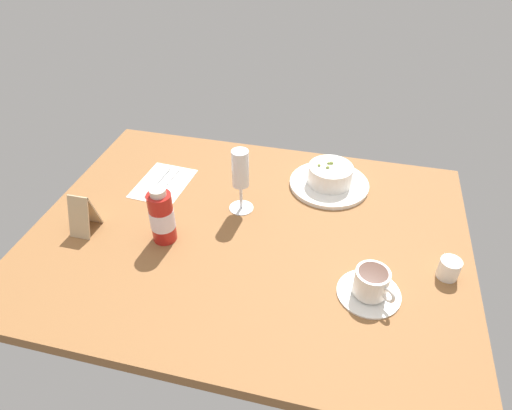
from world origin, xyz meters
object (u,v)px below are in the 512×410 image
porridge_bowl (330,177)px  cutlery_setting (163,184)px  menu_card (82,213)px  sauce_bottle_red (162,217)px  creamer_jug (449,268)px  coffee_cup (371,285)px  wine_glass (240,172)px

porridge_bowl → cutlery_setting: (47.28, 10.89, -2.70)cm
menu_card → sauce_bottle_red: bearing=-175.2°
porridge_bowl → creamer_jug: 41.71cm
porridge_bowl → coffee_cup: 40.79cm
cutlery_setting → coffee_cup: 66.61cm
wine_glass → coffee_cup: bearing=147.4°
wine_glass → sauce_bottle_red: (15.41, 16.18, -4.74)cm
wine_glass → menu_card: bearing=26.3°
wine_glass → sauce_bottle_red: 22.84cm
sauce_bottle_red → creamer_jug: bearing=-177.0°
coffee_cup → wine_glass: wine_glass is taller
wine_glass → menu_card: size_ratio=1.68×
menu_card → creamer_jug: bearing=-176.6°
porridge_bowl → creamer_jug: bearing=136.4°
porridge_bowl → menu_card: 67.52cm
menu_card → porridge_bowl: bearing=-149.7°
porridge_bowl → cutlery_setting: 48.60cm
cutlery_setting → menu_card: size_ratio=1.81×
menu_card → coffee_cup: bearing=176.3°
cutlery_setting → creamer_jug: size_ratio=3.48×
creamer_jug → sauce_bottle_red: (67.64, 3.51, 4.50)cm
cutlery_setting → wine_glass: 28.24cm
wine_glass → sauce_bottle_red: wine_glass is taller
coffee_cup → sauce_bottle_red: 51.20cm
porridge_bowl → wine_glass: wine_glass is taller
creamer_jug → sauce_bottle_red: sauce_bottle_red is taller
cutlery_setting → sauce_bottle_red: bearing=114.8°
coffee_cup → wine_glass: bearing=-32.6°
cutlery_setting → porridge_bowl: bearing=-167.0°
porridge_bowl → wine_glass: 28.63cm
porridge_bowl → sauce_bottle_red: bearing=40.8°
porridge_bowl → cutlery_setting: size_ratio=1.16×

